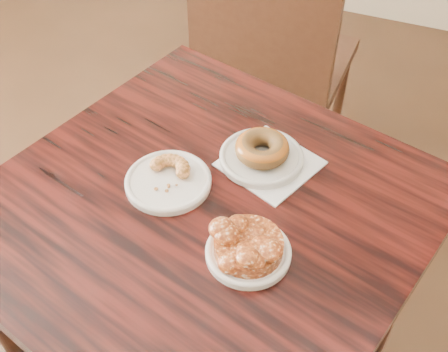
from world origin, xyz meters
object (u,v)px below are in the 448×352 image
at_px(cafe_table, 208,308).
at_px(chair_far, 278,62).
at_px(glazed_donut, 262,148).
at_px(apple_fritter, 249,243).
at_px(cruller_fragment, 168,175).

distance_m(cafe_table, chair_far, 0.96).
bearing_deg(chair_far, glazed_donut, 105.35).
relative_size(cafe_table, apple_fritter, 4.90).
bearing_deg(glazed_donut, chair_far, 104.45).
height_order(chair_far, cruller_fragment, chair_far).
bearing_deg(glazed_donut, cafe_table, -111.97).
relative_size(glazed_donut, cruller_fragment, 1.14).
distance_m(glazed_donut, cruller_fragment, 0.20).
bearing_deg(cafe_table, cruller_fragment, -178.62).
bearing_deg(cruller_fragment, cafe_table, -14.05).
distance_m(cafe_table, glazed_donut, 0.44).
bearing_deg(cruller_fragment, glazed_donut, 41.53).
height_order(cafe_table, cruller_fragment, cruller_fragment).
xyz_separation_m(cafe_table, cruller_fragment, (-0.09, 0.02, 0.40)).
xyz_separation_m(apple_fritter, cruller_fragment, (-0.21, 0.10, -0.01)).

